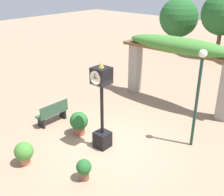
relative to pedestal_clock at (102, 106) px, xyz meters
name	(u,v)px	position (x,y,z in m)	size (l,w,h in m)	color
ground_plane	(109,144)	(0.05, 0.27, -1.54)	(60.00, 60.00, 0.00)	#9E7A60
pedestal_clock	(102,106)	(0.00, 0.00, 0.00)	(0.53, 0.58, 3.05)	black
pergola	(178,53)	(0.05, 4.75, 0.85)	(5.62, 1.08, 3.08)	gray
potted_plant_near_left	(79,122)	(-1.22, 0.04, -1.04)	(0.68, 0.68, 0.89)	#9E563D
potted_plant_near_right	(24,152)	(-1.16, -2.33, -1.12)	(0.60, 0.60, 0.76)	#B26B4C
potted_plant_far_left	(84,168)	(0.77, -1.60, -1.17)	(0.45, 0.45, 0.66)	brown
park_bench	(53,113)	(-2.65, -0.06, -1.12)	(0.42, 1.32, 0.89)	#2D4C38
lamp_post	(199,87)	(2.27, 2.14, 0.64)	(0.26, 0.26, 3.41)	#19382D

